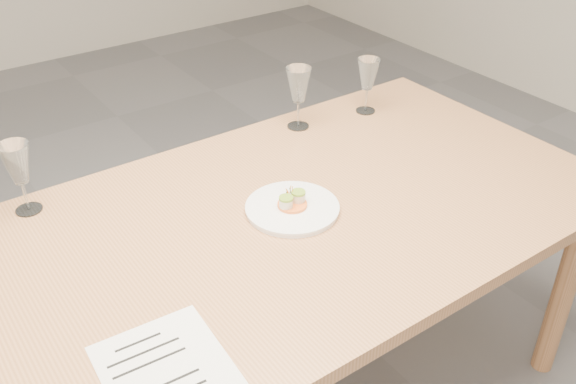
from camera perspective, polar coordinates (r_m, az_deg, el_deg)
dining_table at (r=1.65m, az=-8.31°, el=-7.09°), size 2.40×1.00×0.75m
dinner_plate at (r=1.73m, az=0.40°, el=-1.36°), size 0.26×0.26×0.07m
recipe_sheet at (r=1.33m, az=-10.58°, el=-15.58°), size 0.26×0.32×0.00m
wine_glass_1 at (r=1.81m, az=-22.92°, el=2.22°), size 0.08×0.08×0.20m
wine_glass_2 at (r=2.11m, az=0.94°, el=9.38°), size 0.08×0.08×0.21m
wine_glass_3 at (r=2.24m, az=7.12°, el=10.26°), size 0.08×0.08×0.19m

